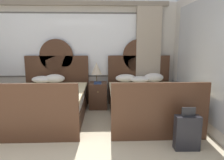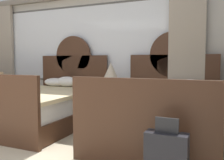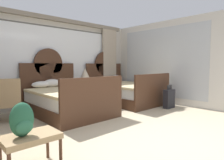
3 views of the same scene
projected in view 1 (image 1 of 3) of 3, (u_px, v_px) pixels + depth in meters
wall_back_window at (63, 51)px, 5.36m from camera, size 5.96×0.22×2.70m
wall_right_mirror at (220, 61)px, 3.35m from camera, size 0.08×4.41×2.70m
bed_near_window at (48, 102)px, 4.43m from camera, size 1.64×2.21×1.74m
bed_near_mirror at (146, 100)px, 4.52m from camera, size 1.64×2.21×1.74m
nightstand_between_beds at (98, 95)px, 5.15m from camera, size 0.45×0.48×0.65m
table_lamp_on_nightstand at (97, 69)px, 5.03m from camera, size 0.27×0.27×0.51m
book_on_nightstand at (98, 83)px, 5.00m from camera, size 0.18×0.26×0.03m
suitcase_on_floor at (187, 132)px, 3.12m from camera, size 0.39×0.17×0.68m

